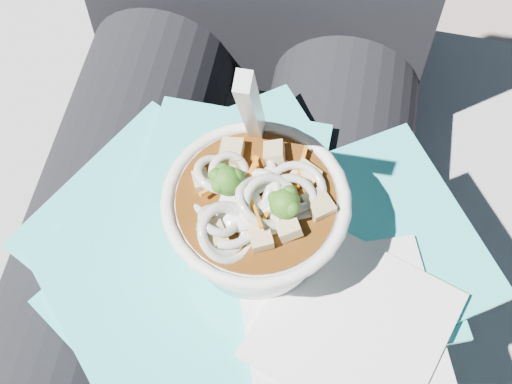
% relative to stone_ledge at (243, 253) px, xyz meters
% --- Properties ---
extents(stone_ledge, '(1.01, 0.53, 0.43)m').
position_rel_stone_ledge_xyz_m(stone_ledge, '(0.00, 0.00, 0.00)').
color(stone_ledge, gray).
rests_on(stone_ledge, ground).
extents(lap, '(0.35, 0.48, 0.15)m').
position_rel_stone_ledge_xyz_m(lap, '(0.00, -0.15, 0.29)').
color(lap, black).
rests_on(lap, stone_ledge).
extents(person_body, '(0.34, 0.94, 0.98)m').
position_rel_stone_ledge_xyz_m(person_body, '(0.00, -0.06, 0.32)').
color(person_body, black).
rests_on(person_body, ground).
extents(plastic_bag, '(0.40, 0.35, 0.01)m').
position_rel_stone_ledge_xyz_m(plastic_bag, '(0.03, -0.16, 0.37)').
color(plastic_bag, '#30C9C8').
rests_on(plastic_bag, lap).
extents(napkins, '(0.18, 0.18, 0.01)m').
position_rel_stone_ledge_xyz_m(napkins, '(0.13, -0.22, 0.38)').
color(napkins, silver).
rests_on(napkins, plastic_bag).
extents(udon_bowl, '(0.13, 0.13, 0.19)m').
position_rel_stone_ledge_xyz_m(udon_bowl, '(0.05, -0.16, 0.43)').
color(udon_bowl, white).
rests_on(udon_bowl, plastic_bag).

